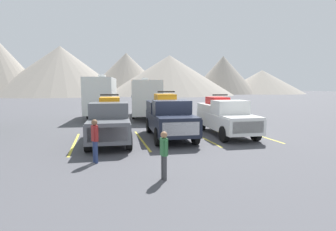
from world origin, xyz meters
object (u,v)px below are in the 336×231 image
at_px(pickup_truck_c, 225,116).
at_px(camper_trailer_a, 101,95).
at_px(pickup_truck_a, 110,120).
at_px(person_a, 95,138).
at_px(person_b, 164,152).
at_px(pickup_truck_b, 169,116).
at_px(camper_trailer_b, 146,97).

xyz_separation_m(pickup_truck_c, camper_trailer_a, (-7.24, 10.41, 0.96)).
distance_m(pickup_truck_a, person_a, 3.95).
bearing_deg(pickup_truck_a, person_b, -77.03).
height_order(pickup_truck_a, camper_trailer_a, camper_trailer_a).
height_order(pickup_truck_b, pickup_truck_c, pickup_truck_b).
height_order(pickup_truck_b, camper_trailer_a, camper_trailer_a).
relative_size(pickup_truck_b, pickup_truck_c, 1.01).
relative_size(camper_trailer_a, person_b, 4.80).
height_order(pickup_truck_c, camper_trailer_a, camper_trailer_a).
distance_m(pickup_truck_a, camper_trailer_b, 10.74).
height_order(pickup_truck_c, person_b, pickup_truck_c).
distance_m(pickup_truck_a, camper_trailer_a, 10.80).
relative_size(pickup_truck_b, person_a, 3.37).
height_order(pickup_truck_a, pickup_truck_c, pickup_truck_a).
xyz_separation_m(pickup_truck_a, pickup_truck_c, (6.85, 0.34, -0.02)).
relative_size(pickup_truck_c, camper_trailer_a, 0.76).
height_order(pickup_truck_c, person_a, pickup_truck_c).
relative_size(pickup_truck_c, person_a, 3.33).
bearing_deg(camper_trailer_b, pickup_truck_c, -71.56).
bearing_deg(pickup_truck_c, camper_trailer_b, 108.44).
distance_m(pickup_truck_c, person_a, 8.64).
relative_size(camper_trailer_b, person_a, 5.44).
height_order(pickup_truck_b, person_a, pickup_truck_b).
bearing_deg(camper_trailer_b, person_b, -97.44).
height_order(person_a, person_b, person_a).
xyz_separation_m(camper_trailer_b, person_b, (-2.14, -16.42, -1.08)).
xyz_separation_m(pickup_truck_a, person_b, (1.46, -6.34, -0.26)).
distance_m(pickup_truck_c, camper_trailer_b, 10.31).
bearing_deg(camper_trailer_b, pickup_truck_a, -109.66).
relative_size(pickup_truck_c, camper_trailer_b, 0.61).
bearing_deg(camper_trailer_a, person_b, -83.84).
xyz_separation_m(pickup_truck_c, camper_trailer_b, (-3.25, 9.74, 0.84)).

